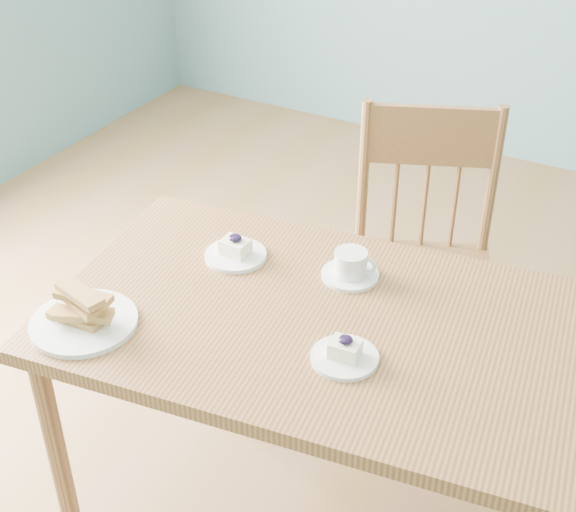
{
  "coord_description": "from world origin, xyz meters",
  "views": [
    {
      "loc": [
        0.42,
        -1.37,
        1.87
      ],
      "look_at": [
        -0.36,
        0.03,
        0.82
      ],
      "focal_mm": 50.0,
      "sensor_mm": 36.0,
      "label": 1
    }
  ],
  "objects_px": {
    "dining_table": "(332,343)",
    "biscotti_plate": "(82,314)",
    "cheesecake_plate_far": "(236,252)",
    "cheesecake_plate_near": "(345,354)",
    "dining_chair": "(422,263)",
    "coffee_cup": "(351,266)"
  },
  "relations": [
    {
      "from": "cheesecake_plate_near",
      "to": "cheesecake_plate_far",
      "type": "relative_size",
      "value": 0.93
    },
    {
      "from": "cheesecake_plate_far",
      "to": "biscotti_plate",
      "type": "distance_m",
      "value": 0.44
    },
    {
      "from": "cheesecake_plate_near",
      "to": "dining_table",
      "type": "bearing_deg",
      "value": 126.16
    },
    {
      "from": "dining_table",
      "to": "cheesecake_plate_far",
      "type": "bearing_deg",
      "value": 153.96
    },
    {
      "from": "cheesecake_plate_far",
      "to": "cheesecake_plate_near",
      "type": "bearing_deg",
      "value": -28.39
    },
    {
      "from": "cheesecake_plate_near",
      "to": "biscotti_plate",
      "type": "distance_m",
      "value": 0.61
    },
    {
      "from": "dining_table",
      "to": "biscotti_plate",
      "type": "bearing_deg",
      "value": -156.58
    },
    {
      "from": "dining_table",
      "to": "dining_chair",
      "type": "height_order",
      "value": "dining_chair"
    },
    {
      "from": "dining_table",
      "to": "dining_chair",
      "type": "xyz_separation_m",
      "value": [
        -0.01,
        0.65,
        -0.15
      ]
    },
    {
      "from": "cheesecake_plate_near",
      "to": "biscotti_plate",
      "type": "xyz_separation_m",
      "value": [
        -0.58,
        -0.18,
        0.01
      ]
    },
    {
      "from": "biscotti_plate",
      "to": "cheesecake_plate_near",
      "type": "bearing_deg",
      "value": 17.41
    },
    {
      "from": "dining_table",
      "to": "cheesecake_plate_far",
      "type": "relative_size",
      "value": 8.78
    },
    {
      "from": "cheesecake_plate_near",
      "to": "coffee_cup",
      "type": "relative_size",
      "value": 1.03
    },
    {
      "from": "dining_table",
      "to": "dining_chair",
      "type": "distance_m",
      "value": 0.67
    },
    {
      "from": "cheesecake_plate_far",
      "to": "biscotti_plate",
      "type": "relative_size",
      "value": 0.65
    },
    {
      "from": "cheesecake_plate_far",
      "to": "biscotti_plate",
      "type": "bearing_deg",
      "value": -110.8
    },
    {
      "from": "dining_chair",
      "to": "cheesecake_plate_near",
      "type": "height_order",
      "value": "dining_chair"
    },
    {
      "from": "dining_table",
      "to": "dining_chair",
      "type": "relative_size",
      "value": 1.49
    },
    {
      "from": "dining_table",
      "to": "biscotti_plate",
      "type": "relative_size",
      "value": 5.7
    },
    {
      "from": "cheesecake_plate_far",
      "to": "coffee_cup",
      "type": "xyz_separation_m",
      "value": [
        0.3,
        0.06,
        0.01
      ]
    },
    {
      "from": "cheesecake_plate_near",
      "to": "biscotti_plate",
      "type": "height_order",
      "value": "biscotti_plate"
    },
    {
      "from": "dining_table",
      "to": "cheesecake_plate_far",
      "type": "height_order",
      "value": "cheesecake_plate_far"
    }
  ]
}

